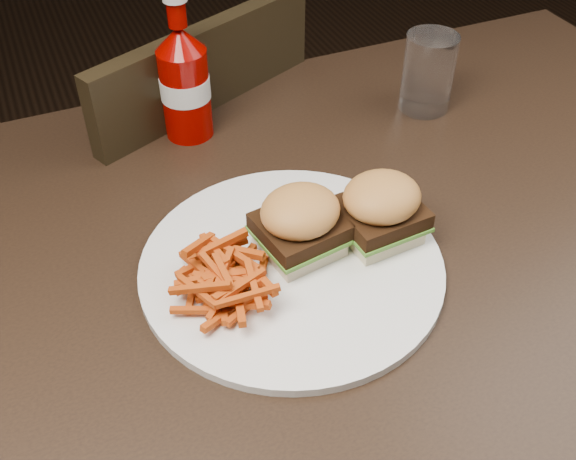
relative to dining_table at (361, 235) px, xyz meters
name	(u,v)px	position (x,y,z in m)	size (l,w,h in m)	color
dining_table	(361,235)	(0.00, 0.00, 0.00)	(1.20, 0.80, 0.04)	black
chair_far	(158,212)	(-0.16, 0.50, -0.30)	(0.41, 0.41, 0.04)	black
plate	(292,266)	(-0.11, -0.04, 0.03)	(0.34, 0.34, 0.01)	white
sandwich_half_a	(300,243)	(-0.09, -0.02, 0.04)	(0.08, 0.07, 0.02)	#FADCC5
sandwich_half_b	(378,228)	(0.00, -0.04, 0.04)	(0.08, 0.07, 0.02)	#F7E4B5
fries_pile	(222,278)	(-0.19, -0.05, 0.05)	(0.10, 0.10, 0.04)	#B84104
ketchup_bottle	(186,96)	(-0.13, 0.27, 0.08)	(0.07, 0.07, 0.13)	#810200
tumbler	(428,74)	(0.21, 0.20, 0.08)	(0.07, 0.07, 0.12)	white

